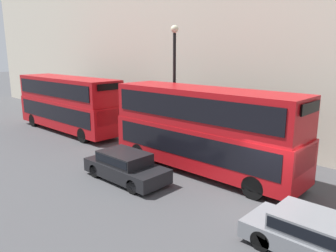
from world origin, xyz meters
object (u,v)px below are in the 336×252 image
bus_leading (203,127)px  car_dark_sedan (316,235)px  bus_second_in_queue (68,102)px  car_hatchback (125,165)px

bus_leading → car_dark_sedan: bearing=-116.7°
bus_second_in_queue → car_hatchback: (-3.40, -10.76, -1.55)m
bus_leading → bus_second_in_queue: bus_leading is taller
bus_leading → bus_second_in_queue: 12.70m
car_dark_sedan → bus_second_in_queue: bearing=80.1°
bus_leading → bus_second_in_queue: (0.00, 12.70, -0.06)m
car_hatchback → car_dark_sedan: bearing=-90.0°
bus_leading → car_hatchback: (-3.40, 1.94, -1.61)m
car_dark_sedan → car_hatchback: bearing=90.0°
bus_leading → car_dark_sedan: (-3.40, -6.76, -1.65)m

